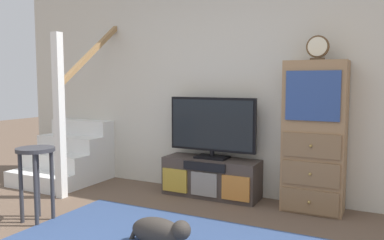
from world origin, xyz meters
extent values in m
cube|color=beige|center=(0.00, 2.46, 1.35)|extent=(6.40, 0.12, 2.70)
cube|color=#423833|center=(-0.30, 2.20, 0.21)|extent=(1.08, 0.36, 0.43)
cube|color=#B79333|center=(-0.66, 2.01, 0.18)|extent=(0.30, 0.02, 0.26)
cube|color=gray|center=(-0.30, 2.01, 0.18)|extent=(0.30, 0.02, 0.26)
cube|color=#BC7533|center=(0.06, 2.01, 0.18)|extent=(0.30, 0.02, 0.26)
cube|color=black|center=(-0.30, 2.01, 0.37)|extent=(0.49, 0.02, 0.09)
cube|color=black|center=(-0.30, 2.22, 0.44)|extent=(0.36, 0.22, 0.02)
cylinder|color=black|center=(-0.30, 2.22, 0.48)|extent=(0.05, 0.05, 0.06)
cube|color=black|center=(-0.30, 2.22, 0.81)|extent=(1.01, 0.05, 0.59)
cube|color=black|center=(-0.30, 2.19, 0.81)|extent=(0.96, 0.01, 0.54)
cube|color=#93704C|center=(0.80, 2.21, 0.74)|extent=(0.58, 0.34, 1.48)
cube|color=brown|center=(0.80, 2.03, 0.14)|extent=(0.53, 0.02, 0.23)
sphere|color=olive|center=(0.80, 2.01, 0.14)|extent=(0.03, 0.03, 0.03)
cube|color=brown|center=(0.80, 2.03, 0.41)|extent=(0.53, 0.02, 0.23)
sphere|color=olive|center=(0.80, 2.01, 0.41)|extent=(0.03, 0.03, 0.03)
cube|color=brown|center=(0.80, 2.03, 0.68)|extent=(0.53, 0.02, 0.23)
sphere|color=olive|center=(0.80, 2.01, 0.68)|extent=(0.03, 0.03, 0.03)
cube|color=#2D4784|center=(0.80, 2.03, 1.14)|extent=(0.49, 0.02, 0.46)
cube|color=#4C3823|center=(0.81, 2.19, 1.49)|extent=(0.13, 0.08, 0.02)
cylinder|color=brown|center=(0.81, 2.19, 1.61)|extent=(0.21, 0.04, 0.21)
cylinder|color=beige|center=(0.81, 2.16, 1.61)|extent=(0.18, 0.01, 0.18)
cube|color=white|center=(-2.25, 1.53, 0.10)|extent=(0.90, 0.26, 0.19)
cube|color=white|center=(-2.25, 1.79, 0.19)|extent=(0.90, 0.26, 0.38)
cube|color=white|center=(-2.25, 2.05, 0.29)|extent=(0.90, 0.26, 0.57)
cube|color=white|center=(-2.25, 2.31, 0.38)|extent=(0.90, 0.26, 0.76)
cube|color=white|center=(-2.25, 2.57, 0.47)|extent=(0.90, 0.26, 0.95)
cube|color=white|center=(-1.75, 1.40, 0.90)|extent=(0.09, 0.09, 1.80)
cube|color=#9E7547|center=(-1.75, 2.05, 1.70)|extent=(0.06, 1.33, 0.99)
cylinder|color=#333338|center=(-1.49, 0.66, 0.32)|extent=(0.04, 0.04, 0.65)
cylinder|color=#333338|center=(-1.30, 0.66, 0.32)|extent=(0.04, 0.04, 0.65)
cylinder|color=#333338|center=(-1.49, 0.85, 0.32)|extent=(0.04, 0.04, 0.65)
cylinder|color=#333338|center=(-1.30, 0.85, 0.32)|extent=(0.04, 0.04, 0.65)
cylinder|color=#333338|center=(-1.39, 0.76, 0.66)|extent=(0.34, 0.34, 0.03)
ellipsoid|color=#332D28|center=(-0.14, 0.80, 0.11)|extent=(0.45, 0.22, 0.22)
sphere|color=#332D28|center=(0.07, 0.81, 0.15)|extent=(0.15, 0.15, 0.15)
cylinder|color=#332D28|center=(-0.34, 0.79, 0.08)|extent=(0.10, 0.04, 0.16)
camera|label=1|loc=(1.43, -1.69, 1.27)|focal=36.41mm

